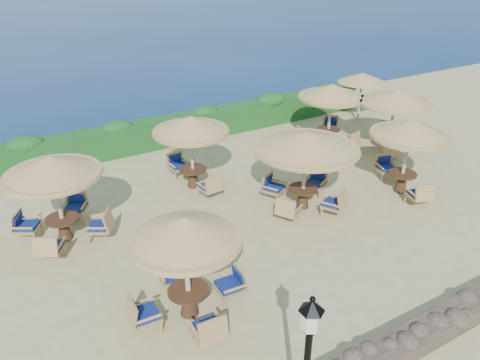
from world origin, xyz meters
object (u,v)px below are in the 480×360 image
cafe_set_3 (55,184)px  cafe_set_5 (331,102)px  cafe_set_0 (186,252)px  cafe_set_1 (306,153)px  cafe_set_2 (409,139)px  cafe_set_4 (191,135)px  extra_parasol (362,78)px  cafe_set_6 (395,104)px

cafe_set_3 → cafe_set_5: 11.62m
cafe_set_0 → cafe_set_1: size_ratio=0.84×
cafe_set_2 → cafe_set_5: (0.64, 4.71, -0.08)m
cafe_set_4 → cafe_set_3: bearing=-166.9°
cafe_set_3 → cafe_set_2: bearing=-15.2°
cafe_set_2 → cafe_set_5: 4.75m
cafe_set_2 → cafe_set_4: bearing=146.6°
extra_parasol → cafe_set_4: cafe_set_4 is taller
cafe_set_2 → cafe_set_3: 11.23m
extra_parasol → cafe_set_1: (-7.47, -5.34, -0.22)m
cafe_set_1 → cafe_set_6: (5.98, 1.94, 0.09)m
cafe_set_3 → cafe_set_4: (4.72, 1.10, 0.18)m
cafe_set_6 → cafe_set_1: bearing=-162.1°
extra_parasol → cafe_set_6: size_ratio=0.82×
cafe_set_0 → cafe_set_6: size_ratio=0.96×
cafe_set_0 → cafe_set_1: 5.99m
cafe_set_0 → cafe_set_4: bearing=63.7°
extra_parasol → cafe_set_6: (-1.48, -3.40, -0.13)m
cafe_set_3 → cafe_set_6: size_ratio=0.94×
cafe_set_2 → extra_parasol: bearing=58.5°
cafe_set_1 → cafe_set_4: same height
extra_parasol → cafe_set_5: cafe_set_5 is taller
extra_parasol → cafe_set_2: (-3.81, -6.21, -0.19)m
cafe_set_1 → cafe_set_2: bearing=-13.4°
cafe_set_1 → cafe_set_6: size_ratio=1.15×
cafe_set_0 → cafe_set_3: size_ratio=1.02×
extra_parasol → cafe_set_3: cafe_set_3 is taller
extra_parasol → cafe_set_2: bearing=-121.5°
cafe_set_0 → cafe_set_4: size_ratio=0.99×
cafe_set_1 → cafe_set_6: same height
cafe_set_0 → cafe_set_4: 6.52m
cafe_set_5 → extra_parasol: bearing=25.3°
cafe_set_0 → cafe_set_2: bearing=11.3°
extra_parasol → cafe_set_0: 15.12m
cafe_set_2 → cafe_set_5: same height
cafe_set_4 → cafe_set_5: (6.76, 0.66, -0.07)m
extra_parasol → cafe_set_5: bearing=-154.7°
cafe_set_2 → cafe_set_4: (-6.13, 4.04, -0.00)m
cafe_set_1 → cafe_set_5: 5.76m
extra_parasol → cafe_set_2: cafe_set_2 is taller
cafe_set_1 → cafe_set_5: bearing=41.8°
cafe_set_0 → cafe_set_4: same height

